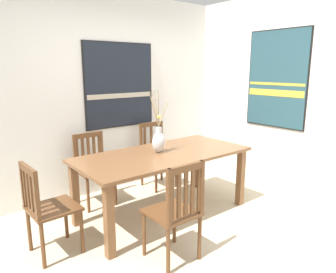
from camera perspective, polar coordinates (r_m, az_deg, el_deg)
ground_plane at (r=3.40m, az=6.00°, el=-18.15°), size 6.40×6.40×0.03m
wall_back at (r=4.45m, az=-10.73°, el=7.58°), size 6.40×0.12×2.70m
wall_side at (r=4.46m, az=23.86°, el=6.75°), size 0.12×6.40×2.70m
dining_table at (r=3.62m, az=-0.82°, el=-4.53°), size 2.01×0.94×0.76m
centerpiece_vase at (r=3.58m, az=-1.73°, el=-0.67°), size 0.28×0.21×0.74m
chair_0 at (r=4.57m, az=-2.09°, el=-3.20°), size 0.43×0.43×0.93m
chair_1 at (r=2.81m, az=1.50°, el=-13.23°), size 0.42×0.42×0.94m
chair_2 at (r=3.11m, az=-21.20°, el=-11.91°), size 0.44×0.44×0.89m
chair_3 at (r=4.10m, az=-13.48°, el=-5.39°), size 0.44×0.44×0.90m
painting_on_back_wall at (r=4.45m, az=-8.81°, el=9.20°), size 1.06×0.05×1.16m
painting_on_side_wall at (r=4.59m, az=19.26°, el=9.82°), size 0.05×0.91×1.32m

